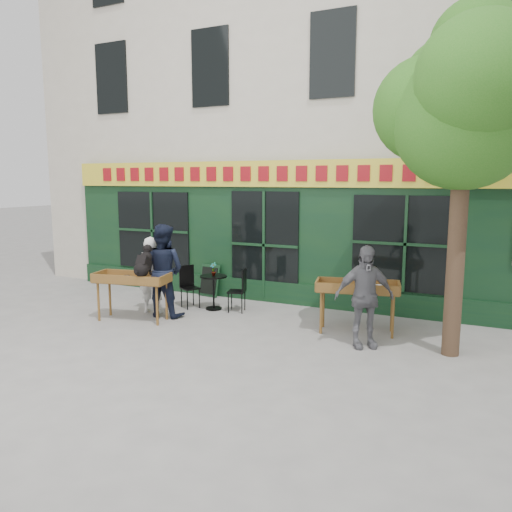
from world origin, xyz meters
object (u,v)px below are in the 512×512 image
object	(u,v)px
book_cart_right	(357,290)
bistro_table	(214,285)
dog	(143,260)
man_right	(364,297)
woman	(151,275)
man_left	(163,270)
book_cart_center	(132,281)

from	to	relation	value
book_cart_right	bistro_table	world-z (taller)	book_cart_right
dog	man_right	world-z (taller)	man_right
book_cart_right	dog	bearing A→B (deg)	-175.67
woman	book_cart_right	world-z (taller)	woman
man_right	bistro_table	size ratio (longest dim) A/B	2.34
man_right	man_left	distance (m)	4.30
book_cart_center	book_cart_right	world-z (taller)	same
book_cart_center	man_right	bearing A→B (deg)	-6.09
dog	man_right	bearing A→B (deg)	-5.05
bistro_table	man_right	bearing A→B (deg)	-16.53
woman	book_cart_center	bearing A→B (deg)	79.07
man_right	man_left	xyz separation A→B (m)	(-4.30, 0.17, 0.09)
book_cart_right	man_right	xyz separation A→B (m)	(0.30, -0.75, 0.07)
book_cart_center	woman	bearing A→B (deg)	79.07
book_cart_center	book_cart_right	bearing A→B (deg)	3.76
man_right	man_left	size ratio (longest dim) A/B	0.91
book_cart_center	woman	xyz separation A→B (m)	(0.00, 0.65, 0.01)
dog	book_cart_center	bearing A→B (deg)	160.94
bistro_table	book_cart_right	bearing A→B (deg)	-5.51
woman	bistro_table	xyz separation A→B (m)	(1.07, 0.81, -0.29)
woman	book_cart_right	distance (m)	4.39
book_cart_center	bistro_table	size ratio (longest dim) A/B	2.09
woman	bistro_table	bearing A→B (deg)	-153.67
dog	woman	size ratio (longest dim) A/B	0.36
dog	man_left	size ratio (longest dim) A/B	0.31
bistro_table	dog	bearing A→B (deg)	-115.40
book_cart_right	woman	bearing A→B (deg)	174.23
woman	man_left	distance (m)	0.41
book_cart_center	bistro_table	distance (m)	1.83
book_cart_center	woman	world-z (taller)	woman
book_cart_right	book_cart_center	bearing A→B (deg)	-177.54
man_right	bistro_table	xyz separation A→B (m)	(-3.60, 1.07, -0.34)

